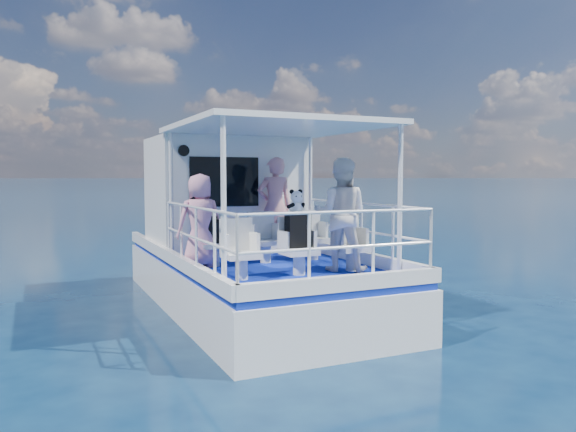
# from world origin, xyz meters

# --- Properties ---
(ground) EXTENTS (2000.00, 2000.00, 0.00)m
(ground) POSITION_xyz_m (0.00, 0.00, 0.00)
(ground) COLOR #081E3C
(ground) RESTS_ON ground
(hull) EXTENTS (3.00, 7.00, 1.60)m
(hull) POSITION_xyz_m (0.00, 1.00, 0.00)
(hull) COLOR white
(hull) RESTS_ON ground
(deck) EXTENTS (2.90, 6.90, 0.10)m
(deck) POSITION_xyz_m (0.00, 1.00, 0.85)
(deck) COLOR navy
(deck) RESTS_ON hull
(cabin) EXTENTS (2.85, 2.00, 2.20)m
(cabin) POSITION_xyz_m (0.00, 2.30, 2.00)
(cabin) COLOR white
(cabin) RESTS_ON deck
(canopy) EXTENTS (3.00, 3.20, 0.08)m
(canopy) POSITION_xyz_m (0.00, -0.20, 3.14)
(canopy) COLOR white
(canopy) RESTS_ON cabin
(canopy_posts) EXTENTS (2.77, 2.97, 2.20)m
(canopy_posts) POSITION_xyz_m (0.00, -0.25, 2.00)
(canopy_posts) COLOR white
(canopy_posts) RESTS_ON deck
(railings) EXTENTS (2.84, 3.59, 1.00)m
(railings) POSITION_xyz_m (0.00, -0.58, 1.40)
(railings) COLOR white
(railings) RESTS_ON deck
(seat_port_fwd) EXTENTS (0.48, 0.46, 0.38)m
(seat_port_fwd) POSITION_xyz_m (-0.90, 0.20, 1.09)
(seat_port_fwd) COLOR silver
(seat_port_fwd) RESTS_ON deck
(seat_center_fwd) EXTENTS (0.48, 0.46, 0.38)m
(seat_center_fwd) POSITION_xyz_m (0.00, 0.20, 1.09)
(seat_center_fwd) COLOR silver
(seat_center_fwd) RESTS_ON deck
(seat_stbd_fwd) EXTENTS (0.48, 0.46, 0.38)m
(seat_stbd_fwd) POSITION_xyz_m (0.90, 0.20, 1.09)
(seat_stbd_fwd) COLOR silver
(seat_stbd_fwd) RESTS_ON deck
(seat_port_aft) EXTENTS (0.48, 0.46, 0.38)m
(seat_port_aft) POSITION_xyz_m (-0.90, -1.10, 1.09)
(seat_port_aft) COLOR silver
(seat_port_aft) RESTS_ON deck
(seat_center_aft) EXTENTS (0.48, 0.46, 0.38)m
(seat_center_aft) POSITION_xyz_m (0.00, -1.10, 1.09)
(seat_center_aft) COLOR silver
(seat_center_aft) RESTS_ON deck
(seat_stbd_aft) EXTENTS (0.48, 0.46, 0.38)m
(seat_stbd_aft) POSITION_xyz_m (0.90, -1.10, 1.09)
(seat_stbd_aft) COLOR silver
(seat_stbd_aft) RESTS_ON deck
(passenger_port_fwd) EXTENTS (0.57, 0.41, 1.49)m
(passenger_port_fwd) POSITION_xyz_m (-1.13, 0.18, 1.65)
(passenger_port_fwd) COLOR pink
(passenger_port_fwd) RESTS_ON deck
(passenger_stbd_fwd) EXTENTS (0.70, 0.51, 1.80)m
(passenger_stbd_fwd) POSITION_xyz_m (0.54, 1.05, 1.80)
(passenger_stbd_fwd) COLOR pink
(passenger_stbd_fwd) RESTS_ON deck
(passenger_stbd_aft) EXTENTS (1.06, 1.02, 1.73)m
(passenger_stbd_aft) POSITION_xyz_m (0.74, -1.03, 1.76)
(passenger_stbd_aft) COLOR white
(passenger_stbd_aft) RESTS_ON deck
(backpack_port) EXTENTS (0.29, 0.16, 0.38)m
(backpack_port) POSITION_xyz_m (-0.90, 0.16, 1.47)
(backpack_port) COLOR black
(backpack_port) RESTS_ON seat_port_fwd
(backpack_center) EXTENTS (0.35, 0.19, 0.52)m
(backpack_center) POSITION_xyz_m (-0.03, -1.12, 1.54)
(backpack_center) COLOR black
(backpack_center) RESTS_ON seat_center_aft
(compact_camera) EXTENTS (0.09, 0.05, 0.05)m
(compact_camera) POSITION_xyz_m (-0.90, 0.16, 1.69)
(compact_camera) COLOR black
(compact_camera) RESTS_ON backpack_port
(panda) EXTENTS (0.23, 0.19, 0.36)m
(panda) POSITION_xyz_m (-0.05, -1.09, 1.98)
(panda) COLOR white
(panda) RESTS_ON backpack_center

